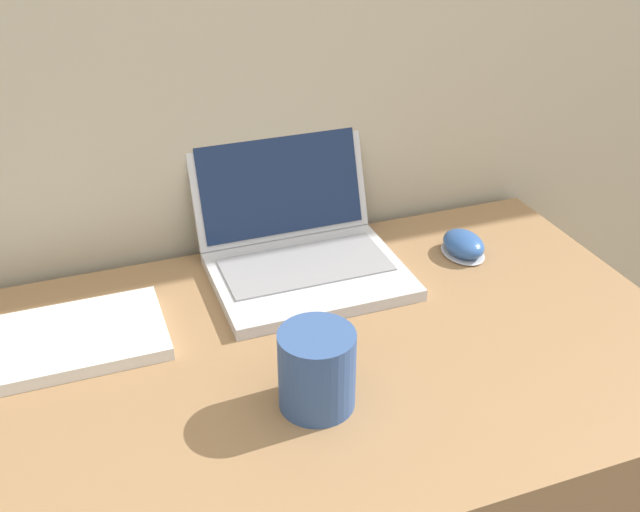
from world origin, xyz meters
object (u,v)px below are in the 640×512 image
at_px(laptop, 299,244).
at_px(external_keyboard, 28,348).
at_px(drink_cup, 317,368).
at_px(computer_mouse, 463,245).

bearing_deg(laptop, external_keyboard, -167.85).
xyz_separation_m(laptop, external_keyboard, (-0.45, -0.10, -0.03)).
relative_size(drink_cup, computer_mouse, 1.18).
distance_m(drink_cup, external_keyboard, 0.43).
height_order(laptop, external_keyboard, laptop).
bearing_deg(drink_cup, computer_mouse, 36.49).
bearing_deg(external_keyboard, computer_mouse, 2.85).
bearing_deg(computer_mouse, external_keyboard, -177.15).
relative_size(computer_mouse, external_keyboard, 0.24).
distance_m(laptop, external_keyboard, 0.46).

